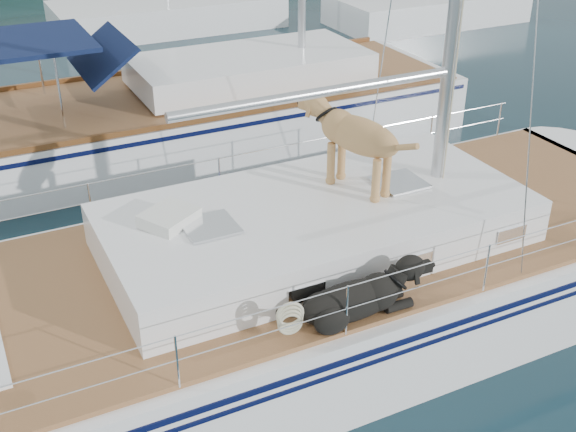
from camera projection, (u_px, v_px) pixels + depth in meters
ground at (260, 339)px, 9.35m from camera, size 120.00×120.00×0.00m
main_sailboat at (267, 293)px, 9.05m from camera, size 12.00×3.80×14.01m
neighbor_sailboat at (203, 113)px, 14.87m from camera, size 11.00×3.50×13.30m
bg_boat_center at (168, 15)px, 23.28m from camera, size 7.20×3.00×11.65m
bg_boat_east at (427, 9)px, 24.03m from camera, size 6.40×3.00×11.65m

